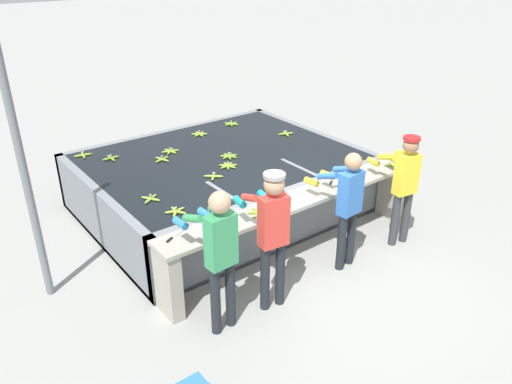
{
  "coord_description": "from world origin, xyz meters",
  "views": [
    {
      "loc": [
        -3.93,
        -4.01,
        3.79
      ],
      "look_at": [
        0.0,
        1.13,
        0.63
      ],
      "focal_mm": 35.0,
      "sensor_mm": 36.0,
      "label": 1
    }
  ],
  "objects_px": {
    "banana_bunch_ledge_0": "(394,165)",
    "worker_3": "(404,180)",
    "banana_bunch_floating_1": "(228,166)",
    "knife_0": "(332,181)",
    "banana_bunch_floating_2": "(170,151)",
    "banana_bunch_floating_3": "(111,158)",
    "banana_bunch_floating_0": "(176,211)",
    "support_post_left": "(24,174)",
    "banana_bunch_ledge_1": "(259,212)",
    "banana_bunch_floating_5": "(199,134)",
    "banana_bunch_floating_4": "(151,199)",
    "knife_1": "(173,237)",
    "banana_bunch_floating_6": "(83,155)",
    "worker_1": "(272,228)",
    "banana_bunch_ledge_2": "(223,223)",
    "banana_bunch_floating_8": "(229,156)",
    "banana_bunch_floating_11": "(162,159)",
    "banana_bunch_floating_10": "(213,176)",
    "worker_2": "(347,201)",
    "worker_0": "(219,249)",
    "banana_bunch_floating_7": "(286,134)"
  },
  "relations": [
    {
      "from": "worker_2",
      "to": "banana_bunch_floating_3",
      "type": "relative_size",
      "value": 5.7
    },
    {
      "from": "banana_bunch_floating_1",
      "to": "banana_bunch_floating_4",
      "type": "height_order",
      "value": "same"
    },
    {
      "from": "worker_1",
      "to": "support_post_left",
      "type": "xyz_separation_m",
      "value": [
        -2.02,
        1.79,
        0.56
      ]
    },
    {
      "from": "banana_bunch_floating_2",
      "to": "worker_3",
      "type": "bearing_deg",
      "value": -57.12
    },
    {
      "from": "banana_bunch_floating_5",
      "to": "banana_bunch_floating_8",
      "type": "height_order",
      "value": "same"
    },
    {
      "from": "banana_bunch_floating_2",
      "to": "banana_bunch_floating_4",
      "type": "distance_m",
      "value": 1.67
    },
    {
      "from": "support_post_left",
      "to": "banana_bunch_ledge_0",
      "type": "bearing_deg",
      "value": -15.39
    },
    {
      "from": "banana_bunch_ledge_1",
      "to": "banana_bunch_floating_5",
      "type": "bearing_deg",
      "value": 72.1
    },
    {
      "from": "worker_0",
      "to": "banana_bunch_ledge_0",
      "type": "height_order",
      "value": "worker_0"
    },
    {
      "from": "banana_bunch_ledge_0",
      "to": "worker_3",
      "type": "bearing_deg",
      "value": -130.35
    },
    {
      "from": "banana_bunch_floating_8",
      "to": "banana_bunch_floating_0",
      "type": "bearing_deg",
      "value": -144.58
    },
    {
      "from": "banana_bunch_ledge_2",
      "to": "banana_bunch_ledge_0",
      "type": "bearing_deg",
      "value": -2.09
    },
    {
      "from": "knife_0",
      "to": "support_post_left",
      "type": "relative_size",
      "value": 0.1
    },
    {
      "from": "banana_bunch_floating_11",
      "to": "banana_bunch_floating_1",
      "type": "bearing_deg",
      "value": -51.16
    },
    {
      "from": "banana_bunch_floating_4",
      "to": "knife_0",
      "type": "xyz_separation_m",
      "value": [
        2.25,
        -1.01,
        -0.01
      ]
    },
    {
      "from": "worker_3",
      "to": "banana_bunch_floating_5",
      "type": "bearing_deg",
      "value": 108.58
    },
    {
      "from": "worker_2",
      "to": "banana_bunch_floating_1",
      "type": "bearing_deg",
      "value": 104.93
    },
    {
      "from": "knife_1",
      "to": "support_post_left",
      "type": "relative_size",
      "value": 0.1
    },
    {
      "from": "worker_2",
      "to": "banana_bunch_floating_0",
      "type": "relative_size",
      "value": 5.79
    },
    {
      "from": "worker_1",
      "to": "knife_1",
      "type": "relative_size",
      "value": 5.21
    },
    {
      "from": "banana_bunch_floating_4",
      "to": "banana_bunch_floating_10",
      "type": "xyz_separation_m",
      "value": [
        1.02,
        0.1,
        0.0
      ]
    },
    {
      "from": "banana_bunch_floating_1",
      "to": "knife_0",
      "type": "distance_m",
      "value": 1.55
    },
    {
      "from": "banana_bunch_ledge_1",
      "to": "worker_1",
      "type": "bearing_deg",
      "value": -113.29
    },
    {
      "from": "banana_bunch_floating_4",
      "to": "banana_bunch_ledge_2",
      "type": "relative_size",
      "value": 0.91
    },
    {
      "from": "worker_0",
      "to": "banana_bunch_floating_4",
      "type": "distance_m",
      "value": 1.66
    },
    {
      "from": "banana_bunch_floating_2",
      "to": "banana_bunch_floating_10",
      "type": "distance_m",
      "value": 1.23
    },
    {
      "from": "worker_2",
      "to": "banana_bunch_floating_1",
      "type": "relative_size",
      "value": 5.72
    },
    {
      "from": "banana_bunch_floating_6",
      "to": "banana_bunch_ledge_0",
      "type": "bearing_deg",
      "value": -42.3
    },
    {
      "from": "worker_1",
      "to": "banana_bunch_floating_2",
      "type": "distance_m",
      "value": 3.03
    },
    {
      "from": "banana_bunch_floating_6",
      "to": "banana_bunch_floating_7",
      "type": "bearing_deg",
      "value": -20.11
    },
    {
      "from": "worker_3",
      "to": "banana_bunch_floating_1",
      "type": "relative_size",
      "value": 5.72
    },
    {
      "from": "banana_bunch_floating_2",
      "to": "banana_bunch_floating_3",
      "type": "height_order",
      "value": "same"
    },
    {
      "from": "banana_bunch_floating_1",
      "to": "knife_1",
      "type": "bearing_deg",
      "value": -141.64
    },
    {
      "from": "banana_bunch_floating_6",
      "to": "banana_bunch_ledge_1",
      "type": "bearing_deg",
      "value": -72.07
    },
    {
      "from": "banana_bunch_floating_11",
      "to": "banana_bunch_ledge_2",
      "type": "bearing_deg",
      "value": -99.39
    },
    {
      "from": "knife_0",
      "to": "support_post_left",
      "type": "distance_m",
      "value": 3.86
    },
    {
      "from": "banana_bunch_ledge_2",
      "to": "knife_0",
      "type": "distance_m",
      "value": 1.87
    },
    {
      "from": "banana_bunch_floating_0",
      "to": "banana_bunch_floating_5",
      "type": "xyz_separation_m",
      "value": [
        1.71,
        2.24,
        -0.0
      ]
    },
    {
      "from": "banana_bunch_floating_1",
      "to": "banana_bunch_floating_0",
      "type": "bearing_deg",
      "value": -149.01
    },
    {
      "from": "worker_3",
      "to": "banana_bunch_ledge_2",
      "type": "relative_size",
      "value": 5.67
    },
    {
      "from": "knife_0",
      "to": "banana_bunch_ledge_0",
      "type": "bearing_deg",
      "value": -9.27
    },
    {
      "from": "banana_bunch_floating_8",
      "to": "banana_bunch_ledge_2",
      "type": "xyz_separation_m",
      "value": [
        -1.24,
        -1.68,
        0.0
      ]
    },
    {
      "from": "banana_bunch_floating_3",
      "to": "banana_bunch_floating_8",
      "type": "relative_size",
      "value": 1.0
    },
    {
      "from": "worker_0",
      "to": "banana_bunch_floating_3",
      "type": "xyz_separation_m",
      "value": [
        0.19,
        3.28,
        -0.09
      ]
    },
    {
      "from": "worker_1",
      "to": "banana_bunch_floating_10",
      "type": "xyz_separation_m",
      "value": [
        0.39,
        1.78,
        -0.12
      ]
    },
    {
      "from": "worker_1",
      "to": "banana_bunch_floating_5",
      "type": "distance_m",
      "value": 3.62
    },
    {
      "from": "banana_bunch_floating_7",
      "to": "banana_bunch_floating_8",
      "type": "bearing_deg",
      "value": -169.44
    },
    {
      "from": "banana_bunch_floating_6",
      "to": "knife_1",
      "type": "xyz_separation_m",
      "value": [
        -0.08,
        -3.0,
        -0.01
      ]
    },
    {
      "from": "banana_bunch_floating_6",
      "to": "knife_0",
      "type": "relative_size",
      "value": 0.91
    },
    {
      "from": "banana_bunch_floating_4",
      "to": "banana_bunch_floating_5",
      "type": "relative_size",
      "value": 0.91
    }
  ]
}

